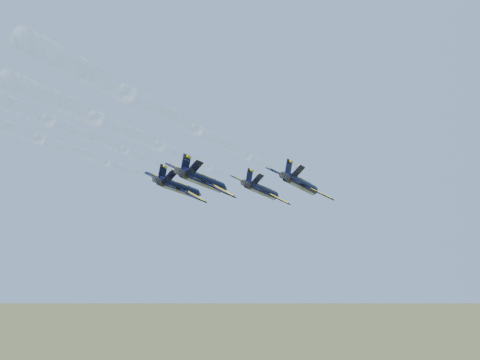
% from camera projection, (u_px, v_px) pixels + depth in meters
% --- Properties ---
extents(jet_lead, '(10.45, 15.25, 5.23)m').
position_uv_depth(jet_lead, '(262.00, 190.00, 123.14)').
color(jet_lead, black).
extents(jet_left, '(10.45, 15.25, 5.23)m').
position_uv_depth(jet_left, '(179.00, 187.00, 116.76)').
color(jet_left, black).
extents(jet_right, '(10.45, 15.25, 5.23)m').
position_uv_depth(jet_right, '(301.00, 184.00, 109.57)').
color(jet_right, black).
extents(jet_slot, '(10.45, 15.25, 5.23)m').
position_uv_depth(jet_slot, '(204.00, 181.00, 103.19)').
color(jet_slot, black).
extents(smoke_trail_lead, '(14.78, 55.01, 2.50)m').
position_uv_depth(smoke_trail_lead, '(112.00, 167.00, 84.22)').
color(smoke_trail_lead, white).
extents(smoke_trail_right, '(14.78, 55.01, 2.50)m').
position_uv_depth(smoke_trail_right, '(144.00, 153.00, 70.66)').
color(smoke_trail_right, white).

